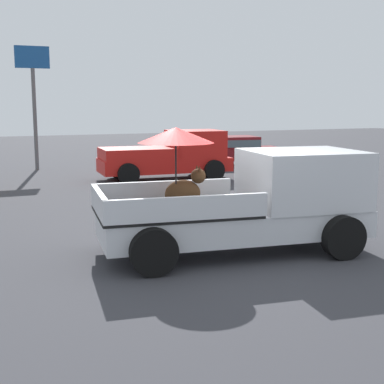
{
  "coord_description": "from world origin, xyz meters",
  "views": [
    {
      "loc": [
        -4.66,
        -8.73,
        2.79
      ],
      "look_at": [
        -0.58,
        0.62,
        1.1
      ],
      "focal_mm": 50.13,
      "sensor_mm": 36.0,
      "label": 1
    }
  ],
  "objects_px": {
    "pickup_truck_red": "(170,156)",
    "motel_sign": "(33,83)",
    "pickup_truck_main": "(255,200)",
    "parked_sedan_near": "(234,149)"
  },
  "relations": [
    {
      "from": "parked_sedan_near",
      "to": "pickup_truck_main",
      "type": "bearing_deg",
      "value": -108.45
    },
    {
      "from": "pickup_truck_main",
      "to": "parked_sedan_near",
      "type": "xyz_separation_m",
      "value": [
        6.37,
        12.82,
        -0.24
      ]
    },
    {
      "from": "pickup_truck_main",
      "to": "parked_sedan_near",
      "type": "height_order",
      "value": "pickup_truck_main"
    },
    {
      "from": "parked_sedan_near",
      "to": "pickup_truck_red",
      "type": "bearing_deg",
      "value": -137.34
    },
    {
      "from": "pickup_truck_main",
      "to": "pickup_truck_red",
      "type": "bearing_deg",
      "value": 85.42
    },
    {
      "from": "pickup_truck_main",
      "to": "pickup_truck_red",
      "type": "xyz_separation_m",
      "value": [
        2.12,
        9.87,
        -0.11
      ]
    },
    {
      "from": "pickup_truck_red",
      "to": "motel_sign",
      "type": "height_order",
      "value": "motel_sign"
    },
    {
      "from": "pickup_truck_red",
      "to": "parked_sedan_near",
      "type": "height_order",
      "value": "pickup_truck_red"
    },
    {
      "from": "pickup_truck_main",
      "to": "pickup_truck_red",
      "type": "distance_m",
      "value": 10.1
    },
    {
      "from": "parked_sedan_near",
      "to": "motel_sign",
      "type": "xyz_separation_m",
      "value": [
        -8.43,
        2.03,
        2.88
      ]
    }
  ]
}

